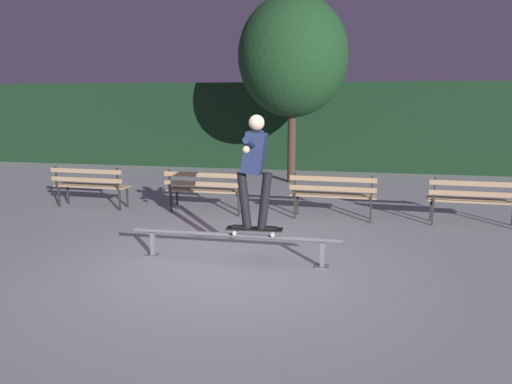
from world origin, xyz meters
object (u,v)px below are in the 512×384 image
at_px(park_bench_right_center, 333,192).
at_px(skateboarder, 255,162).
at_px(skateboard, 254,229).
at_px(park_bench_left_center, 205,187).
at_px(park_bench_rightmost, 475,197).
at_px(grind_rail, 234,239).
at_px(tree_behind_benches, 293,56).
at_px(park_bench_leftmost, 90,183).

bearing_deg(park_bench_right_center, skateboarder, -108.90).
xyz_separation_m(skateboard, park_bench_right_center, (0.93, 2.72, 0.06)).
distance_m(skateboard, park_bench_right_center, 2.87).
bearing_deg(park_bench_left_center, park_bench_rightmost, 0.00).
xyz_separation_m(skateboard, park_bench_rightmost, (3.43, 2.72, 0.06)).
bearing_deg(park_bench_left_center, grind_rail, -64.80).
relative_size(park_bench_right_center, tree_behind_benches, 0.33).
height_order(park_bench_leftmost, park_bench_left_center, same).
relative_size(grind_rail, skateboarder, 1.92).
distance_m(park_bench_right_center, park_bench_rightmost, 2.50).
bearing_deg(park_bench_rightmost, skateboarder, -141.60).
bearing_deg(park_bench_leftmost, grind_rail, -35.74).
xyz_separation_m(park_bench_leftmost, park_bench_rightmost, (7.49, 0.00, 0.00)).
xyz_separation_m(park_bench_rightmost, tree_behind_benches, (-3.82, 4.04, 2.79)).
bearing_deg(skateboard, park_bench_left_center, 119.93).
distance_m(skateboarder, park_bench_leftmost, 4.97).
relative_size(skateboarder, park_bench_leftmost, 0.97).
bearing_deg(skateboard, park_bench_leftmost, 146.22).
height_order(park_bench_left_center, park_bench_right_center, same).
xyz_separation_m(park_bench_leftmost, tree_behind_benches, (3.67, 4.04, 2.79)).
relative_size(skateboard, park_bench_right_center, 0.49).
distance_m(skateboard, tree_behind_benches, 7.35).
height_order(skateboarder, park_bench_leftmost, skateboarder).
relative_size(skateboarder, park_bench_left_center, 0.97).
bearing_deg(park_bench_rightmost, park_bench_left_center, 180.00).
relative_size(grind_rail, tree_behind_benches, 0.61).
bearing_deg(park_bench_right_center, park_bench_rightmost, 0.00).
height_order(park_bench_rightmost, tree_behind_benches, tree_behind_benches).
xyz_separation_m(skateboard, tree_behind_benches, (-0.39, 6.76, 2.85)).
distance_m(park_bench_left_center, park_bench_rightmost, 5.00).
height_order(skateboard, park_bench_leftmost, park_bench_leftmost).
bearing_deg(park_bench_leftmost, park_bench_right_center, 0.00).
height_order(park_bench_left_center, park_bench_rightmost, same).
distance_m(grind_rail, skateboarder, 1.13).
height_order(grind_rail, skateboarder, skateboarder).
bearing_deg(grind_rail, tree_behind_benches, 90.91).
xyz_separation_m(skateboarder, tree_behind_benches, (-0.40, 6.76, 1.91)).
distance_m(grind_rail, park_bench_left_center, 3.01).
bearing_deg(park_bench_leftmost, park_bench_rightmost, 0.00).
bearing_deg(tree_behind_benches, park_bench_leftmost, -132.21).
xyz_separation_m(skateboarder, park_bench_right_center, (0.93, 2.72, -0.88)).
distance_m(skateboard, skateboarder, 0.94).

